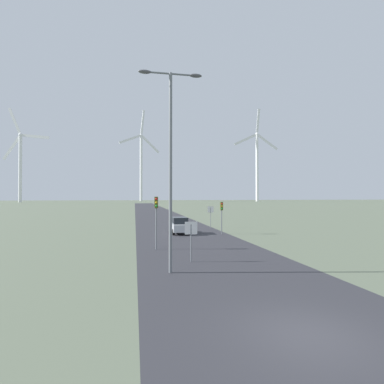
% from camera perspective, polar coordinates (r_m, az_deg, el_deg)
% --- Properties ---
extents(ground_plane, '(600.00, 600.00, 0.00)m').
position_cam_1_polar(ground_plane, '(10.58, 21.17, -23.97)').
color(ground_plane, '#5B6651').
extents(road_surface, '(10.00, 240.00, 0.01)m').
position_cam_1_polar(road_surface, '(56.64, -5.67, -5.00)').
color(road_surface, '#2D2D33').
rests_on(road_surface, ground).
extents(streetlamp, '(3.51, 0.32, 10.99)m').
position_cam_1_polar(streetlamp, '(16.56, -4.11, 8.41)').
color(streetlamp, slate).
rests_on(streetlamp, ground).
extents(stop_sign_near, '(0.81, 0.07, 2.55)m').
position_cam_1_polar(stop_sign_near, '(19.15, -0.19, -7.96)').
color(stop_sign_near, slate).
rests_on(stop_sign_near, ground).
extents(stop_sign_far, '(0.81, 0.07, 2.83)m').
position_cam_1_polar(stop_sign_far, '(39.28, 3.57, -3.98)').
color(stop_sign_far, slate).
rests_on(stop_sign_far, ground).
extents(traffic_light_post_near_left, '(0.28, 0.33, 4.13)m').
position_cam_1_polar(traffic_light_post_near_left, '(23.70, -6.84, -3.57)').
color(traffic_light_post_near_left, slate).
rests_on(traffic_light_post_near_left, ground).
extents(traffic_light_post_near_right, '(0.28, 0.34, 3.52)m').
position_cam_1_polar(traffic_light_post_near_right, '(33.07, 5.66, -3.53)').
color(traffic_light_post_near_right, slate).
rests_on(traffic_light_post_near_right, ground).
extents(car_approaching, '(1.88, 4.10, 1.83)m').
position_cam_1_polar(car_approaching, '(33.50, -2.38, -6.37)').
color(car_approaching, '#B7BCC1').
rests_on(car_approaching, ground).
extents(wind_turbine_far_left, '(32.25, 9.16, 65.19)m').
position_cam_1_polar(wind_turbine_far_left, '(237.24, -29.89, 5.24)').
color(wind_turbine_far_left, white).
rests_on(wind_turbine_far_left, ground).
extents(wind_turbine_left, '(33.33, 18.10, 75.64)m').
position_cam_1_polar(wind_turbine_left, '(251.19, -9.66, 5.85)').
color(wind_turbine_left, white).
rests_on(wind_turbine_left, ground).
extents(wind_turbine_center, '(35.91, 2.68, 73.52)m').
position_cam_1_polar(wind_turbine_center, '(243.30, 12.28, 5.88)').
color(wind_turbine_center, white).
rests_on(wind_turbine_center, ground).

